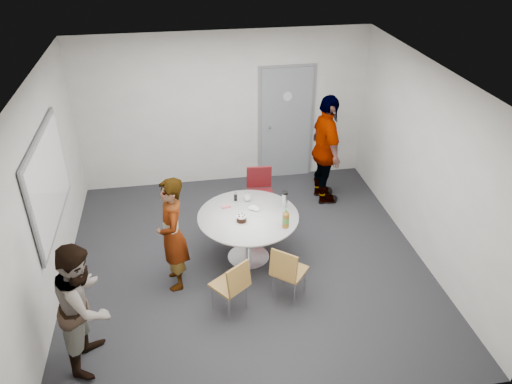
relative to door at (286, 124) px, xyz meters
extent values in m
plane|color=black|center=(-1.10, -2.48, -1.03)|extent=(5.00, 5.00, 0.00)
plane|color=silver|center=(-1.10, -2.48, 1.67)|extent=(5.00, 5.00, 0.00)
plane|color=#B7B3AD|center=(-1.10, 0.02, 0.32)|extent=(5.00, 0.00, 5.00)
plane|color=#B7B3AD|center=(-3.60, -2.48, 0.32)|extent=(0.00, 5.00, 5.00)
plane|color=#B7B3AD|center=(1.40, -2.48, 0.32)|extent=(0.00, 5.00, 5.00)
plane|color=#B7B3AD|center=(-1.10, -4.98, 0.32)|extent=(5.00, 0.00, 5.00)
cube|color=slate|center=(0.00, -0.01, 0.00)|extent=(0.90, 0.05, 2.05)
cube|color=slate|center=(0.00, 0.01, 0.00)|extent=(1.02, 0.04, 2.12)
cylinder|color=#B2BFC6|center=(0.00, -0.04, 0.52)|extent=(0.16, 0.01, 0.16)
cylinder|color=silver|center=(-0.32, -0.07, -0.01)|extent=(0.04, 0.14, 0.04)
cube|color=slate|center=(-3.56, -2.28, 0.42)|extent=(0.03, 1.90, 1.25)
cube|color=white|center=(-3.54, -2.28, 0.42)|extent=(0.01, 1.78, 1.13)
cylinder|color=silver|center=(-1.06, -2.38, -0.31)|extent=(1.40, 1.40, 0.03)
cylinder|color=silver|center=(-1.06, -2.38, -0.67)|extent=(0.09, 0.09, 0.68)
cylinder|color=silver|center=(-1.06, -2.38, -1.01)|extent=(0.60, 0.60, 0.02)
cylinder|color=silver|center=(-1.17, -2.52, -0.29)|extent=(0.18, 0.18, 0.01)
cylinder|color=black|center=(-1.17, -2.52, -0.25)|extent=(0.13, 0.13, 0.07)
cylinder|color=white|center=(-1.17, -2.52, -0.21)|extent=(0.14, 0.14, 0.02)
cylinder|color=brown|center=(-0.61, -2.74, -0.19)|extent=(0.09, 0.09, 0.21)
cylinder|color=#458234|center=(-0.61, -2.74, -0.18)|extent=(0.10, 0.10, 0.08)
cone|color=brown|center=(-0.61, -2.74, -0.06)|extent=(0.09, 0.09, 0.04)
cylinder|color=#52A94C|center=(-0.61, -2.74, -0.03)|extent=(0.04, 0.04, 0.02)
imported|color=white|center=(-1.01, -1.98, -0.25)|extent=(0.15, 0.15, 0.09)
cylinder|color=black|center=(-1.18, -1.96, -0.24)|extent=(0.05, 0.05, 0.11)
cylinder|color=silver|center=(-0.52, -2.24, -0.19)|extent=(0.08, 0.08, 0.21)
cylinder|color=black|center=(-0.52, -2.24, -0.07)|extent=(0.08, 0.08, 0.03)
cube|color=#DC706E|center=(-1.33, -2.12, -0.29)|extent=(0.13, 0.08, 0.02)
ellipsoid|color=white|center=(-0.96, -2.25, -0.28)|extent=(0.18, 0.18, 0.04)
cube|color=brown|center=(-1.46, -3.38, -0.63)|extent=(0.52, 0.52, 0.03)
cube|color=brown|center=(-1.35, -3.52, -0.42)|extent=(0.33, 0.27, 0.36)
cylinder|color=silver|center=(-1.42, -3.17, -0.83)|extent=(0.02, 0.02, 0.40)
cylinder|color=silver|center=(-1.67, -3.35, -0.83)|extent=(0.02, 0.02, 0.40)
cylinder|color=silver|center=(-1.25, -3.41, -0.83)|extent=(0.02, 0.02, 0.40)
cylinder|color=silver|center=(-1.49, -3.59, -0.83)|extent=(0.02, 0.02, 0.40)
cube|color=brown|center=(-0.66, -3.25, -0.62)|extent=(0.54, 0.54, 0.03)
cube|color=brown|center=(-0.78, -3.40, -0.41)|extent=(0.33, 0.30, 0.37)
cylinder|color=silver|center=(-0.45, -3.23, -0.82)|extent=(0.02, 0.02, 0.41)
cylinder|color=silver|center=(-0.68, -3.04, -0.82)|extent=(0.02, 0.02, 0.41)
cylinder|color=silver|center=(-0.64, -3.47, -0.82)|extent=(0.02, 0.02, 0.41)
cylinder|color=silver|center=(-0.88, -3.28, -0.82)|extent=(0.02, 0.02, 0.41)
cube|color=#5D1216|center=(-0.72, -1.42, -0.58)|extent=(0.44, 0.44, 0.03)
cube|color=#5D1216|center=(-0.70, -1.22, -0.36)|extent=(0.40, 0.12, 0.40)
cylinder|color=silver|center=(-0.90, -1.57, -0.80)|extent=(0.02, 0.02, 0.44)
cylinder|color=silver|center=(-0.56, -1.60, -0.80)|extent=(0.02, 0.02, 0.44)
cylinder|color=silver|center=(-0.87, -1.24, -0.80)|extent=(0.02, 0.02, 0.44)
cylinder|color=silver|center=(-0.54, -1.27, -0.80)|extent=(0.02, 0.02, 0.44)
imported|color=#A5C6EA|center=(-2.10, -2.76, -0.23)|extent=(0.42, 0.61, 1.59)
imported|color=white|center=(-3.05, -3.87, -0.25)|extent=(0.69, 0.83, 1.55)
imported|color=black|center=(0.45, -0.98, -0.09)|extent=(0.49, 1.11, 1.87)
camera|label=1|loc=(-1.91, -8.06, 3.48)|focal=35.00mm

